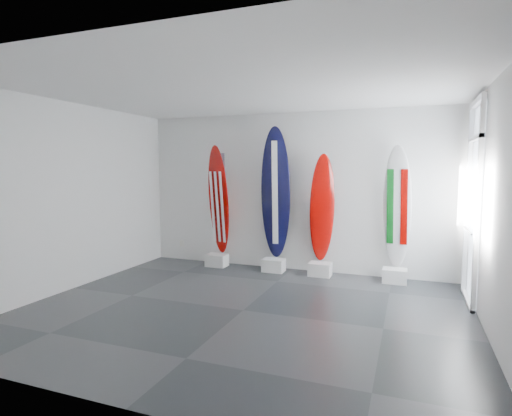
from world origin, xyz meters
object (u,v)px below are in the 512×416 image
at_px(surfboard_italy, 397,207).
at_px(surfboard_swiss, 322,208).
at_px(surfboard_usa, 219,200).
at_px(surfboard_navy, 276,193).

bearing_deg(surfboard_italy, surfboard_swiss, -168.87).
xyz_separation_m(surfboard_usa, surfboard_italy, (3.37, 0.00, -0.03)).
bearing_deg(surfboard_navy, surfboard_swiss, -4.16).
bearing_deg(surfboard_navy, surfboard_usa, 175.84).
xyz_separation_m(surfboard_usa, surfboard_navy, (1.19, 0.00, 0.16)).
relative_size(surfboard_navy, surfboard_swiss, 1.25).
bearing_deg(surfboard_swiss, surfboard_navy, 159.55).
relative_size(surfboard_swiss, surfboard_italy, 0.94).
bearing_deg(surfboard_italy, surfboard_navy, -168.87).
xyz_separation_m(surfboard_usa, surfboard_swiss, (2.08, 0.00, -0.09)).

